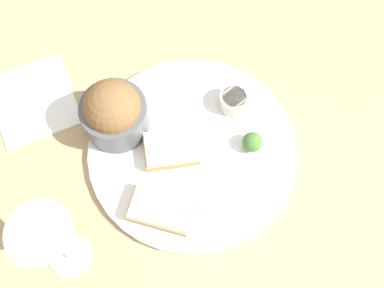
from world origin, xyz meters
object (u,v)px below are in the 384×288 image
object	(u,v)px
wine_glass	(49,241)
cheese_toast_far	(171,149)
napkin	(34,100)
cheese_toast_near	(161,209)
salad_bowl	(114,112)
sauce_ramekin	(234,100)

from	to	relation	value
wine_glass	cheese_toast_far	bearing A→B (deg)	-149.94
napkin	wine_glass	bearing A→B (deg)	90.76
cheese_toast_near	napkin	world-z (taller)	cheese_toast_near
salad_bowl	wine_glass	distance (m)	0.24
sauce_ramekin	cheese_toast_near	xyz separation A→B (m)	(0.18, 0.15, -0.00)
sauce_ramekin	cheese_toast_far	bearing A→B (deg)	21.52
salad_bowl	sauce_ramekin	world-z (taller)	salad_bowl
cheese_toast_far	napkin	distance (m)	0.27
salad_bowl	napkin	distance (m)	0.18
wine_glass	cheese_toast_near	bearing A→B (deg)	-171.82
sauce_ramekin	cheese_toast_near	bearing A→B (deg)	39.76
cheese_toast_near	wine_glass	size ratio (longest dim) A/B	0.66
salad_bowl	sauce_ramekin	distance (m)	0.21
cheese_toast_near	cheese_toast_far	bearing A→B (deg)	-115.37
salad_bowl	cheese_toast_near	world-z (taller)	salad_bowl
cheese_toast_near	sauce_ramekin	bearing A→B (deg)	-140.24
cheese_toast_near	wine_glass	xyz separation A→B (m)	(0.16, 0.02, 0.10)
napkin	cheese_toast_near	bearing A→B (deg)	120.79
salad_bowl	cheese_toast_far	xyz separation A→B (m)	(-0.07, 0.08, -0.04)
salad_bowl	wine_glass	bearing A→B (deg)	56.39
sauce_ramekin	napkin	world-z (taller)	sauce_ramekin
wine_glass	napkin	xyz separation A→B (m)	(0.00, -0.29, -0.12)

